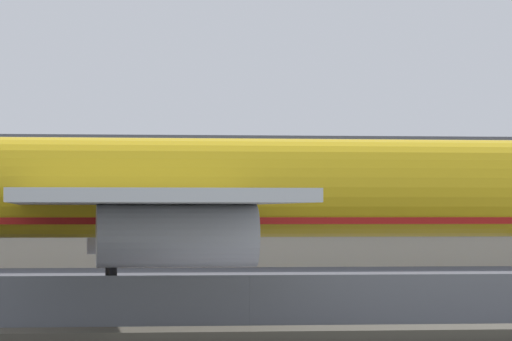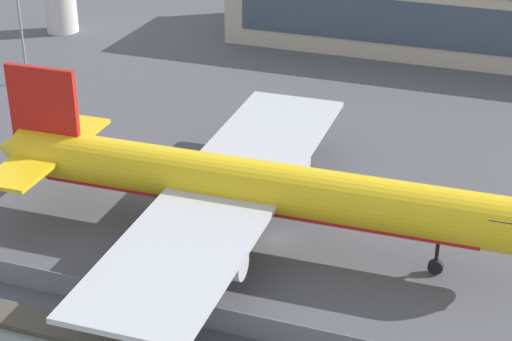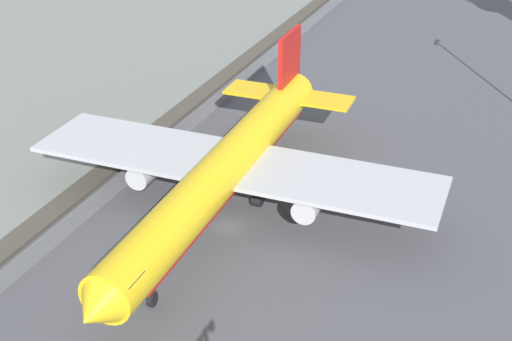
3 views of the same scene
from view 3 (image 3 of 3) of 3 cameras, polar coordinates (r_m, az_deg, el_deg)
ground_plane at (r=83.05m, az=-2.24°, el=-4.46°), size 500.00×500.00×0.00m
shoreline_seawall at (r=92.28m, az=-13.91°, el=-1.55°), size 320.00×3.00×0.50m
perimeter_fence at (r=89.43m, az=-11.63°, el=-1.59°), size 280.00×0.10×2.40m
cargo_jet_yellow at (r=82.75m, az=-2.29°, el=0.32°), size 57.80×49.68×16.01m
baggage_tug at (r=94.37m, az=6.52°, el=0.25°), size 3.58×2.90×1.80m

